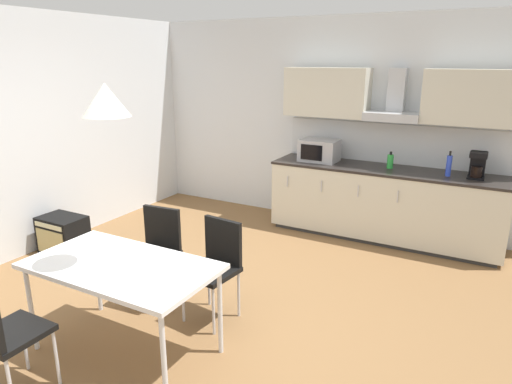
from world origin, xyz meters
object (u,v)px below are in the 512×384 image
dining_table (121,270)px  guitar_amp (63,235)px  microwave (319,150)px  chair_far_right (216,259)px  bottle_blue (449,165)px  pendant_lamp (106,100)px  bottle_green (390,161)px  coffee_maker (478,165)px  chair_far_left (157,245)px

dining_table → guitar_amp: dining_table is taller
microwave → chair_far_right: (0.05, -2.52, -0.51)m
bottle_blue → pendant_lamp: size_ratio=0.90×
microwave → guitar_amp: (-2.26, -2.24, -0.82)m
dining_table → guitar_amp: bearing=152.3°
microwave → bottle_green: size_ratio=2.34×
coffee_maker → bottle_blue: size_ratio=1.04×
microwave → chair_far_right: bearing=-88.9°
dining_table → pendant_lamp: 1.24m
bottle_green → microwave: bearing=-177.7°
guitar_amp → coffee_maker: bearing=28.8°
bottle_green → chair_far_right: bearing=-108.6°
coffee_maker → pendant_lamp: 4.04m
bottle_blue → chair_far_left: 3.34m
bottle_blue → chair_far_right: bearing=-121.6°
bottle_blue → chair_far_left: bottle_blue is taller
coffee_maker → guitar_amp: 4.78m
bottle_blue → chair_far_right: size_ratio=0.33×
chair_far_left → coffee_maker: bearing=45.8°
pendant_lamp → chair_far_right: bearing=66.9°
bottle_green → chair_far_right: 2.73m
bottle_green → chair_far_right: (-0.86, -2.55, -0.45)m
microwave → chair_far_right: 2.57m
bottle_green → bottle_blue: bearing=-6.0°
microwave → chair_far_left: bearing=-103.5°
microwave → coffee_maker: bearing=0.8°
microwave → chair_far_right: microwave is taller
bottle_green → bottle_blue: size_ratio=0.71×
bottle_green → guitar_amp: bottle_green is taller
bottle_green → guitar_amp: bearing=-144.3°
bottle_blue → guitar_amp: (-3.84, -2.21, -0.80)m
guitar_amp → dining_table: bearing=-27.7°
bottle_blue → dining_table: size_ratio=0.20×
bottle_blue → dining_table: 3.76m
bottle_blue → chair_far_right: bottle_blue is taller
chair_far_right → microwave: bearing=91.1°
coffee_maker → bottle_green: size_ratio=1.46×
chair_far_left → bottle_blue: bearing=48.7°
microwave → chair_far_right: size_ratio=0.55×
bottle_green → pendant_lamp: pendant_lamp is taller
guitar_amp → microwave: bearing=44.8°
microwave → coffee_maker: (1.86, 0.03, 0.01)m
coffee_maker → chair_far_left: 3.58m
microwave → pendant_lamp: 3.41m
microwave → bottle_blue: 1.58m
dining_table → chair_far_left: chair_far_left is taller
coffee_maker → chair_far_right: size_ratio=0.34×
bottle_green → chair_far_left: size_ratio=0.24×
bottle_green → guitar_amp: size_ratio=0.40×
bottle_green → pendant_lamp: size_ratio=0.64×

